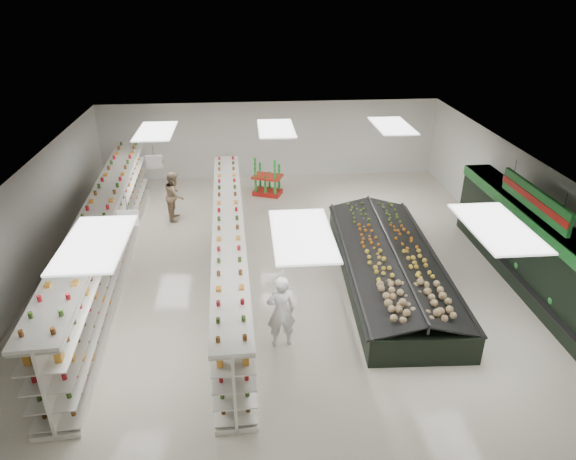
{
  "coord_description": "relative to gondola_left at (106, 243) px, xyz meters",
  "views": [
    {
      "loc": [
        -1.05,
        -12.98,
        7.72
      ],
      "look_at": [
        0.09,
        0.36,
        1.12
      ],
      "focal_mm": 32.0,
      "sensor_mm": 36.0,
      "label": 1
    }
  ],
  "objects": [
    {
      "name": "produce_wall_case",
      "position": [
        11.62,
        -1.78,
        0.27
      ],
      "size": [
        0.93,
        8.0,
        2.2
      ],
      "color": "black",
      "rests_on": "floor"
    },
    {
      "name": "wall_right",
      "position": [
        12.09,
        -0.28,
        0.63
      ],
      "size": [
        0.02,
        16.0,
        3.2
      ],
      "primitive_type": "cube",
      "color": "silver",
      "rests_on": "floor"
    },
    {
      "name": "shopper_background",
      "position": [
        1.5,
        3.65,
        -0.1
      ],
      "size": [
        0.57,
        0.87,
        1.74
      ],
      "primitive_type": "imported",
      "rotation": [
        0.0,
        0.0,
        1.52
      ],
      "color": "tan",
      "rests_on": "floor"
    },
    {
      "name": "gondola_center",
      "position": [
        3.5,
        -0.76,
        -0.1
      ],
      "size": [
        1.17,
        11.0,
        1.9
      ],
      "rotation": [
        0.0,
        0.0,
        0.03
      ],
      "color": "white",
      "rests_on": "floor"
    },
    {
      "name": "gondola_left",
      "position": [
        0.0,
        0.0,
        0.0
      ],
      "size": [
        1.55,
        12.27,
        2.12
      ],
      "rotation": [
        0.0,
        0.0,
        0.05
      ],
      "color": "white",
      "rests_on": "floor"
    },
    {
      "name": "wall_back",
      "position": [
        5.09,
        7.72,
        0.63
      ],
      "size": [
        14.0,
        0.02,
        3.2
      ],
      "primitive_type": "cube",
      "color": "silver",
      "rests_on": "floor"
    },
    {
      "name": "soda_endcap",
      "position": [
        4.84,
        5.61,
        -0.29
      ],
      "size": [
        1.3,
        1.11,
        1.41
      ],
      "rotation": [
        0.0,
        0.0,
        -0.38
      ],
      "color": "#B01914",
      "rests_on": "floor"
    },
    {
      "name": "aisle_sign_near",
      "position": [
        1.29,
        -2.28,
        1.78
      ],
      "size": [
        0.52,
        0.06,
        0.75
      ],
      "color": "white",
      "rests_on": "ceiling"
    },
    {
      "name": "aisle_sign_far",
      "position": [
        1.29,
        1.72,
        1.78
      ],
      "size": [
        0.52,
        0.06,
        0.75
      ],
      "color": "white",
      "rests_on": "ceiling"
    },
    {
      "name": "produce_island",
      "position": [
        7.95,
        -1.07,
        -0.48
      ],
      "size": [
        2.98,
        7.44,
        1.09
      ],
      "rotation": [
        0.0,
        0.0,
        -0.04
      ],
      "color": "black",
      "rests_on": "floor"
    },
    {
      "name": "shopper_main",
      "position": [
        4.7,
        -3.67,
        -0.06
      ],
      "size": [
        0.72,
        0.52,
        1.84
      ],
      "primitive_type": "imported",
      "rotation": [
        0.0,
        0.0,
        3.26
      ],
      "color": "silver",
      "rests_on": "floor"
    },
    {
      "name": "hortifruti_banner",
      "position": [
        11.33,
        -1.78,
        1.68
      ],
      "size": [
        0.12,
        3.2,
        0.95
      ],
      "color": "#1E712B",
      "rests_on": "ceiling"
    },
    {
      "name": "wall_front",
      "position": [
        5.09,
        -8.28,
        0.63
      ],
      "size": [
        14.0,
        0.02,
        3.2
      ],
      "primitive_type": "cube",
      "color": "silver",
      "rests_on": "floor"
    },
    {
      "name": "wall_left",
      "position": [
        -1.91,
        -0.28,
        0.63
      ],
      "size": [
        0.02,
        16.0,
        3.2
      ],
      "primitive_type": "cube",
      "color": "silver",
      "rests_on": "floor"
    },
    {
      "name": "ceiling",
      "position": [
        5.09,
        -0.28,
        2.23
      ],
      "size": [
        14.0,
        16.0,
        0.02
      ],
      "primitive_type": "cube",
      "color": "white",
      "rests_on": "wall_back"
    },
    {
      "name": "floor",
      "position": [
        5.09,
        -0.28,
        -0.97
      ],
      "size": [
        16.0,
        16.0,
        0.0
      ],
      "primitive_type": "plane",
      "color": "beige",
      "rests_on": "ground"
    }
  ]
}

